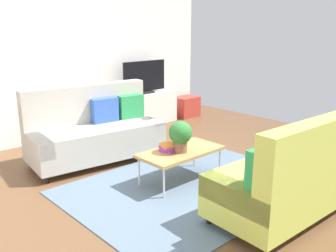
{
  "coord_description": "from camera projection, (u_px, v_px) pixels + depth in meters",
  "views": [
    {
      "loc": [
        -3.0,
        -3.21,
        1.96
      ],
      "look_at": [
        0.23,
        0.29,
        0.65
      ],
      "focal_mm": 39.54,
      "sensor_mm": 36.0,
      "label": 1
    }
  ],
  "objects": [
    {
      "name": "area_rug",
      "position": [
        189.0,
        186.0,
        4.62
      ],
      "size": [
        2.9,
        2.2,
        0.01
      ],
      "primitive_type": "cube",
      "color": "slate",
      "rests_on": "ground_plane"
    },
    {
      "name": "storage_trunk",
      "position": [
        186.0,
        107.0,
        8.13
      ],
      "size": [
        0.52,
        0.4,
        0.44
      ],
      "primitive_type": "cube",
      "color": "#B2382D",
      "rests_on": "ground_plane"
    },
    {
      "name": "tv",
      "position": [
        145.0,
        78.0,
        7.27
      ],
      "size": [
        1.0,
        0.2,
        0.64
      ],
      "color": "black",
      "rests_on": "tv_console"
    },
    {
      "name": "table_book_2",
      "position": [
        170.0,
        144.0,
        4.64
      ],
      "size": [
        0.27,
        0.22,
        0.03
      ],
      "primitive_type": "cube",
      "rotation": [
        0.0,
        0.0,
        -0.19
      ],
      "color": "orange",
      "rests_on": "table_book_1"
    },
    {
      "name": "ground_plane",
      "position": [
        170.0,
        182.0,
        4.75
      ],
      "size": [
        7.68,
        7.68,
        0.0
      ],
      "primitive_type": "plane",
      "color": "brown"
    },
    {
      "name": "vase_0",
      "position": [
        119.0,
        92.0,
        7.0
      ],
      "size": [
        0.11,
        0.11,
        0.17
      ],
      "primitive_type": "cylinder",
      "color": "#4C72B2",
      "rests_on": "tv_console"
    },
    {
      "name": "tv_console",
      "position": [
        144.0,
        109.0,
        7.45
      ],
      "size": [
        1.4,
        0.44,
        0.64
      ],
      "primitive_type": "cube",
      "color": "silver",
      "rests_on": "ground_plane"
    },
    {
      "name": "bottle_1",
      "position": [
        133.0,
        90.0,
        7.11
      ],
      "size": [
        0.06,
        0.06,
        0.19
      ],
      "primitive_type": "cylinder",
      "color": "#3359B2",
      "rests_on": "tv_console"
    },
    {
      "name": "coffee_table",
      "position": [
        181.0,
        152.0,
        4.69
      ],
      "size": [
        1.1,
        0.56,
        0.42
      ],
      "color": "#B7844C",
      "rests_on": "ground_plane"
    },
    {
      "name": "couch_green",
      "position": [
        296.0,
        175.0,
        3.85
      ],
      "size": [
        1.94,
        0.94,
        1.1
      ],
      "rotation": [
        0.0,
        0.0,
        -0.06
      ],
      "color": "#C1CC51",
      "rests_on": "ground_plane"
    },
    {
      "name": "bottle_0",
      "position": [
        129.0,
        91.0,
        7.05
      ],
      "size": [
        0.04,
        0.04,
        0.19
      ],
      "primitive_type": "cylinder",
      "color": "gold",
      "rests_on": "tv_console"
    },
    {
      "name": "potted_plant",
      "position": [
        180.0,
        135.0,
        4.57
      ],
      "size": [
        0.29,
        0.29,
        0.4
      ],
      "color": "brown",
      "rests_on": "coffee_table"
    },
    {
      "name": "couch_beige",
      "position": [
        95.0,
        131.0,
        5.44
      ],
      "size": [
        1.99,
        1.07,
        1.1
      ],
      "rotation": [
        0.0,
        0.0,
        3.02
      ],
      "color": "#B2ADA3",
      "rests_on": "ground_plane"
    },
    {
      "name": "table_book_0",
      "position": [
        170.0,
        150.0,
        4.66
      ],
      "size": [
        0.27,
        0.22,
        0.03
      ],
      "primitive_type": "cube",
      "rotation": [
        0.0,
        0.0,
        0.16
      ],
      "color": "purple",
      "rests_on": "coffee_table"
    },
    {
      "name": "wall_far",
      "position": [
        59.0,
        55.0,
        6.36
      ],
      "size": [
        6.4,
        0.12,
        2.9
      ],
      "primitive_type": "cube",
      "color": "white",
      "rests_on": "ground_plane"
    },
    {
      "name": "table_book_1",
      "position": [
        170.0,
        147.0,
        4.65
      ],
      "size": [
        0.26,
        0.21,
        0.04
      ],
      "primitive_type": "cube",
      "rotation": [
        0.0,
        0.0,
        -0.11
      ],
      "color": "purple",
      "rests_on": "table_book_0"
    },
    {
      "name": "bottle_2",
      "position": [
        137.0,
        91.0,
        7.19
      ],
      "size": [
        0.05,
        0.05,
        0.16
      ],
      "primitive_type": "cylinder",
      "color": "silver",
      "rests_on": "tv_console"
    }
  ]
}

